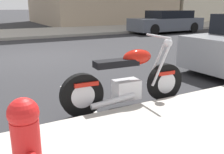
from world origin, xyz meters
TOP-DOWN VIEW (x-y plane):
  - ground_plane at (0.00, 0.00)m, footprint 260.00×260.00m
  - sidewalk_far_curb at (12.00, 7.35)m, footprint 120.00×5.00m
  - parking_stall_stripe at (0.00, -4.25)m, footprint 0.12×2.20m
  - parked_motorcycle at (0.57, -4.71)m, footprint 2.11×0.62m
  - car_opposite_curb at (8.89, 4.22)m, footprint 4.62×1.84m
  - fire_hydrant at (-1.17, -6.00)m, footprint 0.24×0.36m

SIDE VIEW (x-z plane):
  - ground_plane at x=0.00m, z-range 0.00..0.00m
  - parking_stall_stripe at x=0.00m, z-range 0.00..0.01m
  - sidewalk_far_curb at x=12.00m, z-range 0.00..0.14m
  - parked_motorcycle at x=0.57m, z-range -0.13..0.99m
  - fire_hydrant at x=-1.17m, z-range 0.16..0.92m
  - car_opposite_curb at x=8.89m, z-range -0.02..1.30m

